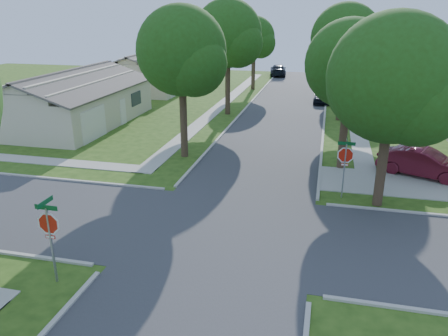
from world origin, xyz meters
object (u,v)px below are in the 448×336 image
object	(u,v)px
tree_e_mid	(346,41)
car_curb_west	(278,70)
stop_sign_sw	(49,227)
car_curb_east	(322,96)
tree_w_near	(182,55)
tree_ne_corner	(394,84)
stop_sign_ne	(345,158)
tree_w_mid	(229,37)
tree_w_far	(254,39)
tree_e_near	(351,68)
house_nw_near	(72,104)
car_driveway	(424,163)
house_nw_far	(153,75)
tree_e_far	(343,36)

from	to	relation	value
tree_e_mid	car_curb_west	bearing A→B (deg)	107.86
stop_sign_sw	car_curb_east	size ratio (longest dim) A/B	0.75
car_curb_east	tree_e_mid	bearing A→B (deg)	-76.26
tree_w_near	tree_ne_corner	distance (m)	12.02
stop_sign_ne	tree_w_mid	distance (m)	19.31
tree_w_far	car_curb_east	size ratio (longest dim) A/B	2.02
tree_w_mid	tree_ne_corner	bearing A→B (deg)	-56.78
tree_w_near	tree_w_far	world-z (taller)	tree_w_near
tree_e_near	tree_ne_corner	distance (m)	5.06
tree_e_near	tree_e_mid	distance (m)	12.02
tree_ne_corner	tree_e_near	bearing A→B (deg)	108.53
tree_e_near	tree_w_far	xyz separation A→B (m)	(-9.40, 25.00, -0.14)
tree_e_near	house_nw_near	size ratio (longest dim) A/B	0.61
car_driveway	car_curb_east	distance (m)	20.06
car_curb_east	tree_w_far	bearing A→B (deg)	143.08
tree_w_near	house_nw_near	world-z (taller)	tree_w_near
stop_sign_sw	tree_w_far	size ratio (longest dim) A/B	0.37
tree_w_near	house_nw_far	bearing A→B (deg)	116.27
tree_e_mid	car_curb_west	xyz separation A→B (m)	(-7.96, 24.70, -5.50)
tree_w_far	tree_e_near	bearing A→B (deg)	-69.39
house_nw_far	car_curb_west	size ratio (longest dim) A/B	2.63
stop_sign_ne	tree_w_near	size ratio (longest dim) A/B	0.33
tree_e_far	tree_ne_corner	bearing A→B (deg)	-86.91
stop_sign_ne	tree_e_mid	world-z (taller)	tree_e_mid
tree_e_far	house_nw_far	bearing A→B (deg)	-174.47
house_nw_near	tree_w_mid	bearing A→B (deg)	27.90
tree_e_mid	tree_w_mid	xyz separation A→B (m)	(-9.40, 0.00, 0.24)
house_nw_far	car_curb_east	size ratio (longest dim) A/B	3.41
house_nw_far	tree_w_near	bearing A→B (deg)	-63.73
tree_e_near	house_nw_far	xyz separation A→B (m)	(-20.74, 22.99, -4.13)
tree_e_far	car_curb_east	xyz separation A→B (m)	(-1.55, -6.11, -5.30)
tree_w_mid	car_curb_west	size ratio (longest dim) A/B	1.85
house_nw_near	stop_sign_sw	bearing A→B (deg)	-60.17
stop_sign_ne	car_curb_west	size ratio (longest dim) A/B	0.58
house_nw_near	tree_w_far	bearing A→B (deg)	59.18
tree_e_near	tree_e_mid	world-z (taller)	tree_e_mid
tree_w_near	car_driveway	world-z (taller)	tree_w_near
house_nw_far	car_curb_west	world-z (taller)	house_nw_far
tree_e_far	house_nw_near	distance (m)	28.49
tree_w_near	stop_sign_sw	bearing A→B (deg)	-90.23
tree_e_mid	tree_e_far	world-z (taller)	tree_e_mid
tree_e_mid	house_nw_near	xyz separation A→B (m)	(-20.75, -6.01, -4.74)
tree_e_far	stop_sign_sw	bearing A→B (deg)	-103.73
stop_sign_sw	tree_ne_corner	distance (m)	14.64
tree_e_near	house_nw_far	bearing A→B (deg)	132.06
tree_w_near	car_curb_east	world-z (taller)	tree_w_near
tree_w_mid	car_curb_east	distance (m)	11.94
tree_w_mid	house_nw_far	world-z (taller)	tree_w_mid
tree_e_far	car_driveway	bearing A→B (deg)	-80.43
stop_sign_ne	tree_ne_corner	bearing A→B (deg)	-16.55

